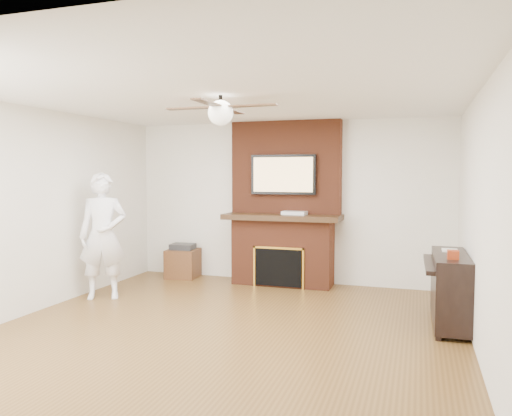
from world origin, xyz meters
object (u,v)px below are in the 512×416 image
(piano, at_px, (449,287))
(person, at_px, (103,236))
(fireplace, at_px, (284,219))
(side_table, at_px, (183,262))

(piano, bearing_deg, person, -178.97)
(fireplace, bearing_deg, piano, -32.81)
(person, xyz_separation_m, side_table, (0.41, 1.56, -0.60))
(fireplace, distance_m, piano, 2.80)
(fireplace, height_order, person, fireplace)
(person, height_order, piano, person)
(side_table, height_order, piano, piano)
(person, distance_m, piano, 4.43)
(side_table, relative_size, piano, 0.45)
(person, bearing_deg, side_table, 47.15)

